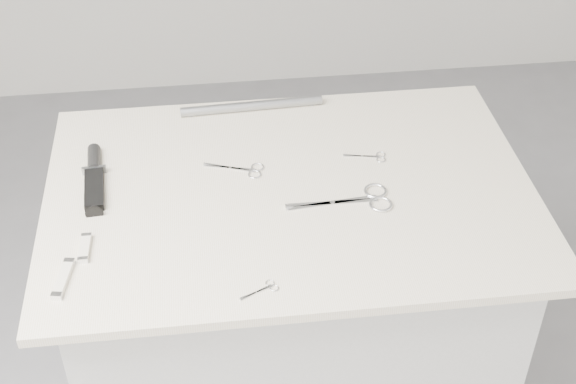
{
  "coord_description": "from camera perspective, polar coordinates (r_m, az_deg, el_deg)",
  "views": [
    {
      "loc": [
        -0.16,
        -1.28,
        1.93
      ],
      "look_at": [
        -0.01,
        -0.01,
        0.92
      ],
      "focal_mm": 50.0,
      "sensor_mm": 36.0,
      "label": 1
    }
  ],
  "objects": [
    {
      "name": "sheathed_knife",
      "position": [
        1.71,
        -13.62,
        1.16
      ],
      "size": [
        0.05,
        0.21,
        0.03
      ],
      "rotation": [
        0.0,
        0.0,
        1.64
      ],
      "color": "black",
      "rests_on": "display_board"
    },
    {
      "name": "metal_rail",
      "position": [
        1.88,
        -2.59,
        6.13
      ],
      "size": [
        0.33,
        0.04,
        0.02
      ],
      "primitive_type": "cylinder",
      "rotation": [
        0.0,
        1.57,
        0.05
      ],
      "color": "gray",
      "rests_on": "display_board"
    },
    {
      "name": "pocket_knife_b",
      "position": [
        1.54,
        -14.25,
        -3.91
      ],
      "size": [
        0.02,
        0.07,
        0.01
      ],
      "rotation": [
        0.0,
        0.0,
        1.54
      ],
      "color": "silver",
      "rests_on": "display_board"
    },
    {
      "name": "tiny_scissors",
      "position": [
        1.43,
        -1.76,
        -6.94
      ],
      "size": [
        0.07,
        0.05,
        0.0
      ],
      "rotation": [
        0.0,
        0.0,
        0.44
      ],
      "color": "silver",
      "rests_on": "display_board"
    },
    {
      "name": "pocket_knife_a",
      "position": [
        1.49,
        -15.7,
        -5.94
      ],
      "size": [
        0.04,
        0.1,
        0.01
      ],
      "rotation": [
        0.0,
        0.0,
        1.4
      ],
      "color": "silver",
      "rests_on": "display_board"
    },
    {
      "name": "embroidery_scissors_b",
      "position": [
        1.74,
        5.95,
        2.51
      ],
      "size": [
        0.09,
        0.04,
        0.0
      ],
      "rotation": [
        0.0,
        0.0,
        -0.19
      ],
      "color": "silver",
      "rests_on": "display_board"
    },
    {
      "name": "plinth",
      "position": [
        1.97,
        0.13,
        -10.57
      ],
      "size": [
        0.9,
        0.6,
        0.9
      ],
      "primitive_type": "cube",
      "color": "beige",
      "rests_on": "ground"
    },
    {
      "name": "large_shears",
      "position": [
        1.62,
        5.27,
        -0.53
      ],
      "size": [
        0.21,
        0.09,
        0.01
      ],
      "rotation": [
        0.0,
        0.0,
        0.04
      ],
      "color": "silver",
      "rests_on": "display_board"
    },
    {
      "name": "display_board",
      "position": [
        1.65,
        0.15,
        -0.01
      ],
      "size": [
        1.0,
        0.7,
        0.02
      ],
      "primitive_type": "cube",
      "color": "beige",
      "rests_on": "plinth"
    },
    {
      "name": "embroidery_scissors_a",
      "position": [
        1.69,
        -3.07,
        1.6
      ],
      "size": [
        0.13,
        0.07,
        0.0
      ],
      "rotation": [
        0.0,
        0.0,
        -0.32
      ],
      "color": "silver",
      "rests_on": "display_board"
    }
  ]
}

